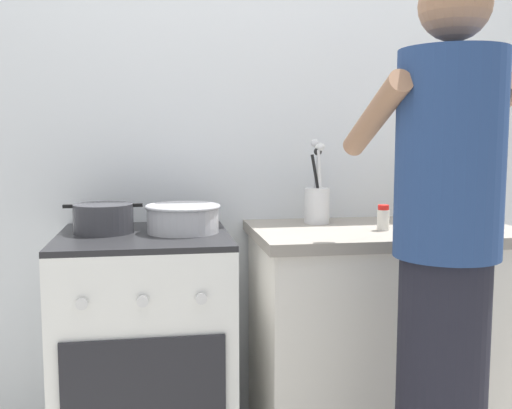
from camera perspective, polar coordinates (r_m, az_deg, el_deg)
name	(u,v)px	position (r m, az deg, el deg)	size (l,w,h in m)	color
back_wall	(276,135)	(2.52, 1.94, 6.67)	(3.20, 0.10, 2.50)	silver
countertop	(382,341)	(2.42, 11.95, -12.72)	(1.00, 0.60, 0.90)	silver
stove_range	(146,356)	(2.26, -10.49, -14.11)	(0.60, 0.62, 0.90)	white
pot	(103,218)	(2.19, -14.41, -1.30)	(0.28, 0.21, 0.10)	#38383D
mixing_bowl	(183,217)	(2.15, -7.02, -1.22)	(0.27, 0.27, 0.10)	#B7B7BC
utensil_crock	(317,199)	(2.37, 5.87, 0.50)	(0.10, 0.10, 0.33)	silver
spice_bottle	(383,218)	(2.23, 12.10, -1.27)	(0.04, 0.04, 0.09)	silver
oil_bottle	(432,198)	(2.38, 16.51, 0.59)	(0.06, 0.06, 0.25)	gold
person	(445,270)	(1.80, 17.63, -6.01)	(0.41, 0.50, 1.70)	black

